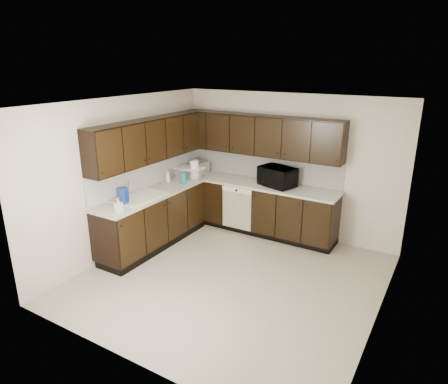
% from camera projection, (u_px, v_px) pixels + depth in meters
% --- Properties ---
extents(floor, '(4.00, 4.00, 0.00)m').
position_uv_depth(floor, '(231.00, 278.00, 5.81)').
color(floor, '#A69F89').
rests_on(floor, ground).
extents(ceiling, '(4.00, 4.00, 0.00)m').
position_uv_depth(ceiling, '(232.00, 103.00, 5.02)').
color(ceiling, white).
rests_on(ceiling, wall_back).
extents(wall_back, '(4.00, 0.02, 2.50)m').
position_uv_depth(wall_back, '(288.00, 165.00, 7.04)').
color(wall_back, beige).
rests_on(wall_back, floor).
extents(wall_left, '(0.02, 4.00, 2.50)m').
position_uv_depth(wall_left, '(124.00, 176.00, 6.39)').
color(wall_left, beige).
rests_on(wall_left, floor).
extents(wall_right, '(0.02, 4.00, 2.50)m').
position_uv_depth(wall_right, '(388.00, 227.00, 4.44)').
color(wall_right, beige).
rests_on(wall_right, floor).
extents(wall_front, '(4.00, 0.02, 2.50)m').
position_uv_depth(wall_front, '(127.00, 256.00, 3.78)').
color(wall_front, beige).
rests_on(wall_front, floor).
extents(lower_cabinets, '(3.00, 2.80, 0.90)m').
position_uv_depth(lower_cabinets, '(213.00, 215.00, 7.07)').
color(lower_cabinets, black).
rests_on(lower_cabinets, floor).
extents(countertop, '(3.03, 2.83, 0.04)m').
position_uv_depth(countertop, '(213.00, 187.00, 6.91)').
color(countertop, '#B9B3A2').
rests_on(countertop, lower_cabinets).
extents(backsplash, '(3.00, 2.80, 0.48)m').
position_uv_depth(backsplash, '(209.00, 169.00, 7.10)').
color(backsplash, white).
rests_on(backsplash, countertop).
extents(upper_cabinets, '(3.00, 2.80, 0.70)m').
position_uv_depth(upper_cabinets, '(211.00, 137.00, 6.77)').
color(upper_cabinets, black).
rests_on(upper_cabinets, wall_back).
extents(dishwasher, '(0.58, 0.04, 0.78)m').
position_uv_depth(dishwasher, '(237.00, 206.00, 7.12)').
color(dishwasher, beige).
rests_on(dishwasher, lower_cabinets).
extents(sink, '(0.54, 0.82, 0.42)m').
position_uv_depth(sink, '(140.00, 202.00, 6.34)').
color(sink, beige).
rests_on(sink, countertop).
extents(microwave, '(0.70, 0.57, 0.34)m').
position_uv_depth(microwave, '(277.00, 177.00, 6.88)').
color(microwave, black).
rests_on(microwave, countertop).
extents(soap_bottle_a, '(0.10, 0.10, 0.21)m').
position_uv_depth(soap_bottle_a, '(119.00, 205.00, 5.72)').
color(soap_bottle_a, gray).
rests_on(soap_bottle_a, countertop).
extents(soap_bottle_b, '(0.09, 0.09, 0.22)m').
position_uv_depth(soap_bottle_b, '(168.00, 176.00, 7.12)').
color(soap_bottle_b, gray).
rests_on(soap_bottle_b, countertop).
extents(toaster_oven, '(0.40, 0.34, 0.22)m').
position_uv_depth(toaster_oven, '(199.00, 166.00, 7.77)').
color(toaster_oven, silver).
rests_on(toaster_oven, countertop).
extents(storage_bin, '(0.57, 0.51, 0.18)m').
position_uv_depth(storage_bin, '(190.00, 173.00, 7.39)').
color(storage_bin, silver).
rests_on(storage_bin, countertop).
extents(blue_pitcher, '(0.21, 0.21, 0.26)m').
position_uv_depth(blue_pitcher, '(122.00, 196.00, 6.01)').
color(blue_pitcher, navy).
rests_on(blue_pitcher, countertop).
extents(teal_tumbler, '(0.11, 0.11, 0.20)m').
position_uv_depth(teal_tumbler, '(184.00, 178.00, 7.03)').
color(teal_tumbler, '#0B7E71').
rests_on(teal_tumbler, countertop).
extents(paper_towel_roll, '(0.19, 0.19, 0.33)m').
position_uv_depth(paper_towel_roll, '(195.00, 170.00, 7.32)').
color(paper_towel_roll, white).
rests_on(paper_towel_roll, countertop).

